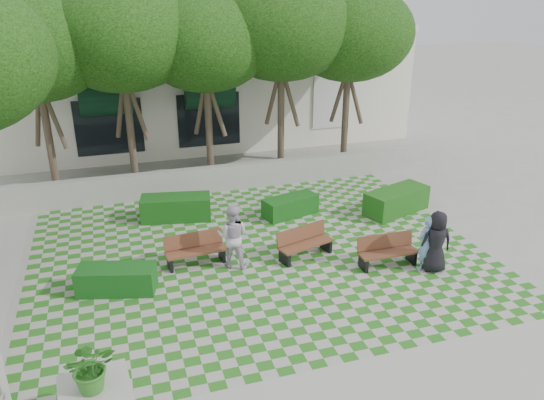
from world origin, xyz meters
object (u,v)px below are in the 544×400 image
object	(u,v)px
hedge_midleft	(176,208)
person_dark	(436,242)
bench_mid	(305,243)
person_blue	(426,243)
hedge_midright	(290,206)
person_white	(233,236)
bench_east	(387,251)
bench_west	(195,250)
hedge_east	(396,201)
hedge_west	(117,280)

from	to	relation	value
hedge_midleft	person_dark	distance (m)	7.88
bench_mid	person_blue	size ratio (longest dim) A/B	1.12
hedge_midright	person_white	xyz separation A→B (m)	(-2.51, -2.63, 0.55)
hedge_midright	person_dark	xyz separation A→B (m)	(2.36, -4.42, 0.51)
bench_east	hedge_midright	world-z (taller)	bench_east
person_white	bench_west	bearing A→B (deg)	3.06
hedge_midleft	person_dark	world-z (taller)	person_dark
bench_east	person_white	xyz separation A→B (m)	(-3.85, 1.18, 0.47)
hedge_east	hedge_west	world-z (taller)	hedge_east
hedge_east	person_white	distance (m)	6.15
hedge_east	hedge_midright	world-z (taller)	hedge_east
person_white	bench_east	bearing A→B (deg)	-169.59
person_blue	person_dark	size ratio (longest dim) A/B	0.90
bench_mid	hedge_east	bearing A→B (deg)	9.95
bench_west	person_white	xyz separation A→B (m)	(0.92, -0.42, 0.46)
bench_east	bench_west	size ratio (longest dim) A/B	0.98
bench_mid	person_dark	distance (m)	3.40
hedge_east	hedge_midleft	xyz separation A→B (m)	(-6.85, 1.62, -0.01)
hedge_west	person_white	bearing A→B (deg)	6.92
person_dark	bench_east	bearing A→B (deg)	-18.68
bench_west	hedge_west	world-z (taller)	bench_west
hedge_midright	person_blue	bearing A→B (deg)	-62.97
hedge_midleft	hedge_west	size ratio (longest dim) A/B	1.17
bench_west	person_blue	size ratio (longest dim) A/B	1.09
hedge_east	person_blue	bearing A→B (deg)	-108.81
bench_mid	bench_west	distance (m)	2.93
person_blue	person_white	distance (m)	4.96
hedge_midleft	hedge_east	bearing A→B (deg)	-13.28
bench_east	bench_west	world-z (taller)	bench_west
hedge_midright	hedge_midleft	world-z (taller)	hedge_midleft
bench_mid	hedge_midleft	size ratio (longest dim) A/B	0.78
hedge_east	person_dark	size ratio (longest dim) A/B	1.35
hedge_west	hedge_east	bearing A→B (deg)	13.94
bench_mid	hedge_east	world-z (taller)	bench_mid
hedge_east	person_blue	size ratio (longest dim) A/B	1.50
bench_east	bench_west	xyz separation A→B (m)	(-4.77, 1.60, 0.00)
bench_mid	person_dark	xyz separation A→B (m)	(2.91, -1.70, 0.42)
hedge_east	bench_mid	bearing A→B (deg)	-153.84
person_white	hedge_west	bearing A→B (deg)	34.39
person_blue	hedge_east	bearing A→B (deg)	-125.32
hedge_west	person_blue	bearing A→B (deg)	-9.39
hedge_midright	hedge_west	world-z (taller)	hedge_west
bench_mid	hedge_west	xyz separation A→B (m)	(-4.92, -0.27, -0.08)
hedge_west	person_dark	distance (m)	7.98
bench_mid	hedge_midleft	world-z (taller)	bench_mid
person_blue	person_white	world-z (taller)	person_white
person_dark	hedge_midright	bearing A→B (deg)	-49.75
bench_east	person_dark	world-z (taller)	person_dark
bench_east	person_dark	bearing A→B (deg)	-29.80
hedge_west	person_white	size ratio (longest dim) A/B	1.06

